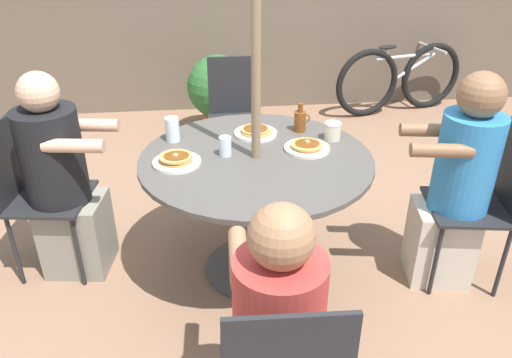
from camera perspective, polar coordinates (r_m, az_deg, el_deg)
The scene contains 19 objects.
ground_plane at distance 3.01m, azimuth 0.00°, elevation -10.11°, with size 12.00×12.00×0.00m, color #8C664C.
back_fence at distance 5.17m, azimuth -3.39°, elevation 17.10°, with size 10.00×0.06×1.70m, color brown.
patio_table at distance 2.66m, azimuth 0.00°, elevation 0.22°, with size 1.23×1.23×0.73m.
umbrella_pole at distance 2.43m, azimuth 0.00°, elevation 13.18°, with size 0.05×0.05×2.47m, color #846B4C.
patio_chair_north at distance 2.92m, azimuth 24.81°, elevation -1.89°, with size 0.47×0.47×0.91m.
diner_north at distance 2.84m, azimuth 21.85°, elevation -1.09°, with size 0.50×0.37×1.21m.
patio_chair_east at distance 3.81m, azimuth -2.36°, elevation 7.80°, with size 0.42×0.42×0.91m.
patio_chair_south at distance 3.00m, azimuth -24.13°, elevation -0.94°, with size 0.46×0.46×0.91m.
diner_south at distance 2.92m, azimuth -21.20°, elevation -0.67°, with size 0.52×0.38×1.18m.
diner_west at distance 1.88m, azimuth 2.46°, elevation -18.12°, with size 0.34×0.50×1.10m.
pancake_plate_a at distance 2.56m, azimuth -9.07°, elevation 2.13°, with size 0.25×0.25×0.06m.
pancake_plate_b at distance 2.86m, azimuth -0.04°, elevation 5.39°, with size 0.25×0.25×0.05m.
pancake_plate_c at distance 2.69m, azimuth 5.84°, elevation 3.66°, with size 0.25×0.25×0.05m.
syrup_bottle at distance 2.91m, azimuth 5.08°, elevation 6.69°, with size 0.09×0.07×0.17m.
coffee_cup at distance 2.82m, azimuth 8.76°, elevation 5.44°, with size 0.09×0.09×0.10m.
drinking_glass_a at distance 2.80m, azimuth -9.53°, elevation 5.62°, with size 0.08×0.08×0.14m, color silver.
drinking_glass_b at distance 2.61m, azimuth -3.53°, elevation 3.75°, with size 0.06×0.06×0.10m, color silver.
bicycle at distance 5.36m, azimuth 16.11°, elevation 10.96°, with size 1.41×0.48×0.70m.
potted_shrub at distance 4.60m, azimuth -4.30°, elevation 10.07°, with size 0.57×0.57×0.74m.
Camera 1 is at (-0.25, -2.33, 1.88)m, focal length 35.00 mm.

